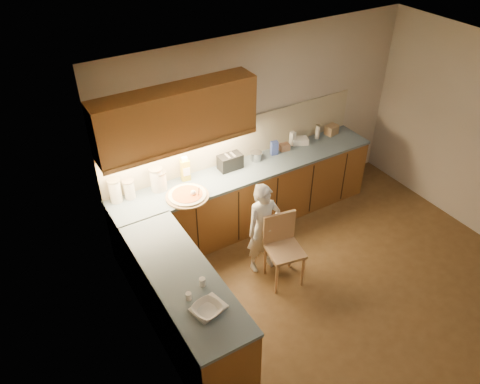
{
  "coord_description": "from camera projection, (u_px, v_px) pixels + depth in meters",
  "views": [
    {
      "loc": [
        -3.13,
        -2.69,
        4.29
      ],
      "look_at": [
        -0.8,
        1.2,
        1.0
      ],
      "focal_mm": 35.0,
      "sensor_mm": 36.0,
      "label": 1
    }
  ],
  "objects": [
    {
      "name": "room",
      "position": [
        369.0,
        174.0,
        4.7
      ],
      "size": [
        4.54,
        4.5,
        2.62
      ],
      "color": "#53381C",
      "rests_on": "ground"
    },
    {
      "name": "l_counter",
      "position": [
        230.0,
        228.0,
        5.9
      ],
      "size": [
        3.77,
        2.62,
        0.92
      ],
      "color": "brown",
      "rests_on": "ground"
    },
    {
      "name": "backsplash",
      "position": [
        237.0,
        140.0,
        6.2
      ],
      "size": [
        3.75,
        0.02,
        0.58
      ],
      "primitive_type": "cube",
      "color": "#BCB192",
      "rests_on": "l_counter"
    },
    {
      "name": "upper_cabinets",
      "position": [
        176.0,
        117.0,
        5.34
      ],
      "size": [
        1.95,
        0.36,
        0.73
      ],
      "color": "brown",
      "rests_on": "ground"
    },
    {
      "name": "pizza_on_board",
      "position": [
        188.0,
        195.0,
        5.64
      ],
      "size": [
        0.53,
        0.53,
        0.21
      ],
      "rotation": [
        0.0,
        0.0,
        0.06
      ],
      "color": "#A58252",
      "rests_on": "l_counter"
    },
    {
      "name": "child",
      "position": [
        263.0,
        229.0,
        5.64
      ],
      "size": [
        0.46,
        0.31,
        1.23
      ],
      "primitive_type": "imported",
      "rotation": [
        0.0,
        0.0,
        -0.04
      ],
      "color": "silver",
      "rests_on": "ground"
    },
    {
      "name": "wooden_chair",
      "position": [
        282.0,
        244.0,
        5.56
      ],
      "size": [
        0.47,
        0.47,
        0.9
      ],
      "rotation": [
        0.0,
        0.0,
        -0.17
      ],
      "color": "tan",
      "rests_on": "ground"
    },
    {
      "name": "mixing_bowl",
      "position": [
        207.0,
        310.0,
        4.22
      ],
      "size": [
        0.32,
        0.32,
        0.06
      ],
      "primitive_type": "imported",
      "rotation": [
        0.0,
        0.0,
        0.28
      ],
      "color": "silver",
      "rests_on": "l_counter"
    },
    {
      "name": "canister_a",
      "position": [
        115.0,
        191.0,
        5.5
      ],
      "size": [
        0.15,
        0.15,
        0.31
      ],
      "rotation": [
        0.0,
        0.0,
        0.06
      ],
      "color": "silver",
      "rests_on": "l_counter"
    },
    {
      "name": "canister_b",
      "position": [
        129.0,
        189.0,
        5.57
      ],
      "size": [
        0.14,
        0.14,
        0.25
      ],
      "rotation": [
        0.0,
        0.0,
        0.05
      ],
      "color": "silver",
      "rests_on": "l_counter"
    },
    {
      "name": "canister_c",
      "position": [
        157.0,
        179.0,
        5.68
      ],
      "size": [
        0.17,
        0.17,
        0.32
      ],
      "rotation": [
        0.0,
        0.0,
        0.0
      ],
      "color": "beige",
      "rests_on": "l_counter"
    },
    {
      "name": "canister_d",
      "position": [
        160.0,
        181.0,
        5.71
      ],
      "size": [
        0.16,
        0.16,
        0.26
      ],
      "rotation": [
        0.0,
        0.0,
        0.12
      ],
      "color": "white",
      "rests_on": "l_counter"
    },
    {
      "name": "oil_jug",
      "position": [
        185.0,
        170.0,
        5.86
      ],
      "size": [
        0.12,
        0.1,
        0.34
      ],
      "rotation": [
        0.0,
        0.0,
        -0.13
      ],
      "color": "gold",
      "rests_on": "l_counter"
    },
    {
      "name": "toaster",
      "position": [
        230.0,
        162.0,
        6.11
      ],
      "size": [
        0.31,
        0.18,
        0.21
      ],
      "rotation": [
        0.0,
        0.0,
        0.0
      ],
      "color": "black",
      "rests_on": "l_counter"
    },
    {
      "name": "steel_pot",
      "position": [
        256.0,
        156.0,
        6.3
      ],
      "size": [
        0.16,
        0.16,
        0.12
      ],
      "color": "#A4A4A9",
      "rests_on": "l_counter"
    },
    {
      "name": "blue_box",
      "position": [
        274.0,
        148.0,
        6.4
      ],
      "size": [
        0.11,
        0.09,
        0.19
      ],
      "primitive_type": "cube",
      "rotation": [
        0.0,
        0.0,
        -0.2
      ],
      "color": "#34479E",
      "rests_on": "l_counter"
    },
    {
      "name": "card_box_a",
      "position": [
        284.0,
        147.0,
        6.52
      ],
      "size": [
        0.15,
        0.12,
        0.1
      ],
      "primitive_type": "cube",
      "rotation": [
        0.0,
        0.0,
        -0.13
      ],
      "color": "#986D52",
      "rests_on": "l_counter"
    },
    {
      "name": "white_bottle",
      "position": [
        293.0,
        138.0,
        6.61
      ],
      "size": [
        0.08,
        0.08,
        0.2
      ],
      "primitive_type": "cube",
      "rotation": [
        0.0,
        0.0,
        0.13
      ],
      "color": "white",
      "rests_on": "l_counter"
    },
    {
      "name": "flat_pack",
      "position": [
        300.0,
        141.0,
        6.67
      ],
      "size": [
        0.26,
        0.23,
        0.09
      ],
      "primitive_type": "cube",
      "rotation": [
        0.0,
        0.0,
        -0.39
      ],
      "color": "silver",
      "rests_on": "l_counter"
    },
    {
      "name": "tall_jar",
      "position": [
        318.0,
        132.0,
        6.75
      ],
      "size": [
        0.07,
        0.07,
        0.22
      ],
      "rotation": [
        0.0,
        0.0,
        0.05
      ],
      "color": "beige",
      "rests_on": "l_counter"
    },
    {
      "name": "card_box_b",
      "position": [
        332.0,
        130.0,
        6.89
      ],
      "size": [
        0.2,
        0.17,
        0.14
      ],
      "primitive_type": "cube",
      "rotation": [
        0.0,
        0.0,
        0.18
      ],
      "color": "tan",
      "rests_on": "l_counter"
    },
    {
      "name": "dough_cloth",
      "position": [
        208.0,
        308.0,
        4.26
      ],
      "size": [
        0.34,
        0.3,
        0.02
      ],
      "primitive_type": "cube",
      "rotation": [
        0.0,
        0.0,
        0.24
      ],
      "color": "white",
      "rests_on": "l_counter"
    },
    {
      "name": "spice_jar_a",
      "position": [
        189.0,
        296.0,
        4.34
      ],
      "size": [
        0.07,
        0.07,
        0.08
      ],
      "primitive_type": "cylinder",
      "rotation": [
        0.0,
        0.0,
        -0.35
      ],
      "color": "silver",
      "rests_on": "l_counter"
    },
    {
      "name": "spice_jar_b",
      "position": [
        202.0,
        282.0,
        4.48
      ],
      "size": [
        0.07,
        0.07,
        0.08
      ],
      "primitive_type": "cylinder",
      "rotation": [
        0.0,
        0.0,
        -0.15
      ],
      "color": "white",
      "rests_on": "l_counter"
    }
  ]
}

